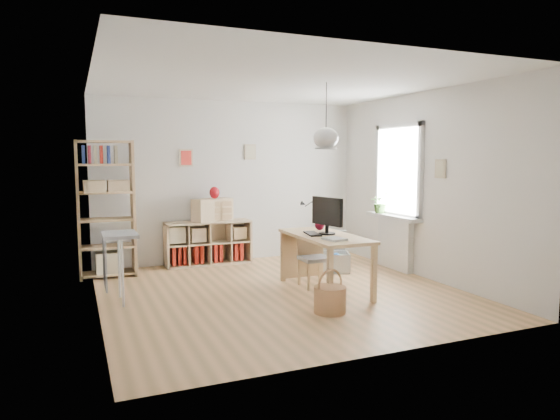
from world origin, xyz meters
name	(u,v)px	position (x,y,z in m)	size (l,w,h in m)	color
ground	(282,292)	(0.00, 0.00, 0.00)	(4.50, 4.50, 0.00)	tan
room_shell	(326,138)	(0.55, -0.15, 2.00)	(4.50, 4.50, 4.50)	white
window_unit	(399,171)	(2.23, 0.60, 1.55)	(0.07, 1.16, 1.46)	white
radiator	(395,244)	(2.19, 0.60, 0.40)	(0.10, 0.80, 0.80)	silver
windowsill	(393,217)	(2.14, 0.60, 0.83)	(0.22, 1.20, 0.06)	silver
desk	(325,242)	(0.55, -0.15, 0.66)	(0.70, 1.50, 0.75)	tan
cube_shelf	(206,246)	(-0.47, 2.08, 0.30)	(1.40, 0.38, 0.72)	tan
tall_bookshelf	(105,203)	(-2.04, 1.80, 1.09)	(0.80, 0.38, 2.00)	tan
side_table	(114,248)	(-2.04, 0.35, 0.67)	(0.40, 0.55, 0.85)	gray
chair	(313,255)	(0.52, 0.15, 0.43)	(0.37, 0.37, 0.75)	gray
wicker_basket	(330,298)	(0.17, -1.00, 0.16)	(0.37, 0.37, 0.51)	#A27349
storage_chest	(330,258)	(1.19, 0.88, 0.20)	(0.77, 0.81, 0.60)	silver
monitor	(327,214)	(0.59, -0.12, 1.02)	(0.22, 0.56, 0.49)	black
keyboard	(312,234)	(0.41, -0.06, 0.76)	(0.15, 0.40, 0.02)	black
task_lamp	(310,209)	(0.64, 0.47, 1.02)	(0.37, 0.14, 0.40)	black
yarn_ball	(320,225)	(0.68, 0.26, 0.82)	(0.14, 0.14, 0.14)	#4E0A19
paper_tray	(334,239)	(0.46, -0.57, 0.76)	(0.21, 0.27, 0.03)	silver
drawer_chest	(212,210)	(-0.37, 2.04, 0.90)	(0.64, 0.29, 0.37)	tan
red_vase	(214,193)	(-0.34, 2.04, 1.18)	(0.16, 0.16, 0.20)	maroon
potted_plant	(380,202)	(2.12, 0.93, 1.03)	(0.31, 0.26, 0.34)	#3A6A27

